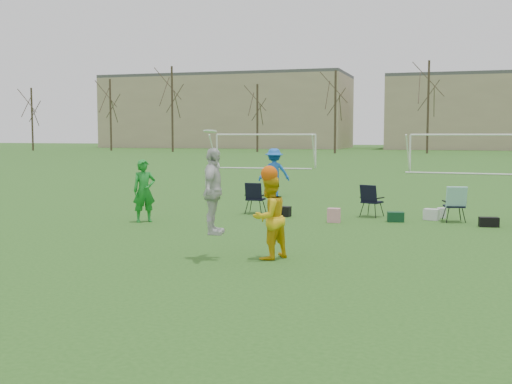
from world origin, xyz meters
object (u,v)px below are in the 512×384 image
(fielder_green_near, at_px, (144,191))
(fielder_blue, at_px, (274,172))
(goal_mid, at_px, (469,142))
(center_contest, at_px, (244,205))
(goal_left, at_px, (265,141))

(fielder_green_near, height_order, fielder_blue, fielder_blue)
(fielder_green_near, relative_size, goal_mid, 0.24)
(fielder_blue, bearing_deg, center_contest, 81.98)
(fielder_green_near, distance_m, fielder_blue, 8.33)
(fielder_blue, distance_m, goal_left, 21.33)
(goal_mid, bearing_deg, fielder_green_near, -105.24)
(goal_left, bearing_deg, fielder_green_near, -85.59)
(fielder_blue, xyz_separation_m, center_contest, (2.81, -12.45, 0.14))
(goal_left, distance_m, goal_mid, 14.14)
(fielder_green_near, distance_m, goal_left, 28.96)
(fielder_blue, xyz_separation_m, goal_mid, (7.73, 18.36, 0.98))
(center_contest, xyz_separation_m, goal_mid, (4.92, 30.81, 0.84))
(fielder_green_near, relative_size, goal_left, 0.24)
(center_contest, distance_m, goal_mid, 31.22)
(goal_left, bearing_deg, fielder_blue, -77.89)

